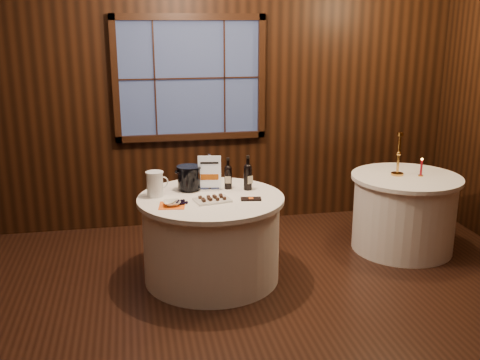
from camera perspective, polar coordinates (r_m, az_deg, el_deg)
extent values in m
plane|color=black|center=(4.30, -0.82, -15.54)|extent=(6.00, 6.00, 0.00)
cube|color=black|center=(6.20, -5.12, 8.91)|extent=(6.00, 0.02, 3.00)
cube|color=#374774|center=(6.15, -5.12, 10.26)|extent=(1.50, 0.01, 1.20)
cylinder|color=white|center=(5.03, -2.91, -6.10)|extent=(1.20, 1.20, 0.73)
cylinder|color=white|center=(4.90, -2.98, -1.92)|extent=(1.28, 1.28, 0.04)
cylinder|color=white|center=(5.89, 16.28, -3.38)|extent=(1.00, 1.00, 0.73)
cylinder|color=white|center=(5.78, 16.57, 0.22)|extent=(1.08, 1.08, 0.04)
cube|color=#B3B3BA|center=(5.08, -3.09, -0.92)|extent=(0.19, 0.12, 0.02)
cube|color=#B3B3BA|center=(5.03, -3.11, 0.89)|extent=(0.02, 0.02, 0.31)
cube|color=white|center=(5.02, -3.09, 0.85)|extent=(0.20, 0.04, 0.29)
cylinder|color=black|center=(5.09, -1.21, 0.12)|extent=(0.07, 0.07, 0.19)
sphere|color=black|center=(5.06, -1.22, 1.13)|extent=(0.07, 0.07, 0.07)
cylinder|color=black|center=(5.05, -1.22, 1.69)|extent=(0.03, 0.03, 0.08)
cylinder|color=black|center=(5.04, -1.22, 2.15)|extent=(0.03, 0.03, 0.02)
cube|color=beige|center=(5.06, -1.14, 0.01)|extent=(0.05, 0.01, 0.06)
cylinder|color=black|center=(5.06, 0.80, 0.12)|extent=(0.08, 0.08, 0.20)
sphere|color=black|center=(5.03, 0.80, 1.23)|extent=(0.08, 0.08, 0.08)
cylinder|color=black|center=(5.01, 0.80, 1.85)|extent=(0.03, 0.03, 0.09)
cylinder|color=black|center=(5.00, 0.81, 2.36)|extent=(0.03, 0.03, 0.02)
cube|color=beige|center=(5.02, 0.89, 0.00)|extent=(0.05, 0.02, 0.07)
cylinder|color=black|center=(5.08, -5.17, -0.89)|extent=(0.16, 0.16, 0.03)
cylinder|color=black|center=(5.05, -5.20, 0.23)|extent=(0.21, 0.21, 0.18)
cylinder|color=black|center=(5.03, -5.22, 1.31)|extent=(0.22, 0.22, 0.02)
cube|color=white|center=(4.76, -2.81, -2.06)|extent=(0.33, 0.25, 0.02)
cube|color=black|center=(4.80, 1.12, -1.93)|extent=(0.18, 0.11, 0.01)
cylinder|color=#3A2D15|center=(4.69, -6.80, -2.30)|extent=(0.07, 0.02, 0.03)
cylinder|color=white|center=(4.92, -8.64, -0.48)|extent=(0.14, 0.14, 0.21)
cylinder|color=white|center=(4.89, -8.69, 0.76)|extent=(0.16, 0.16, 0.01)
torus|color=white|center=(4.92, -7.79, -0.31)|extent=(0.10, 0.05, 0.11)
cube|color=orange|center=(4.68, -6.92, -2.59)|extent=(0.24, 0.24, 0.00)
imported|color=white|center=(4.67, -6.93, -2.36)|extent=(0.15, 0.15, 0.03)
cylinder|color=gold|center=(5.78, 15.68, 0.59)|extent=(0.12, 0.12, 0.02)
cylinder|color=gold|center=(5.73, 15.82, 2.51)|extent=(0.03, 0.03, 0.37)
cylinder|color=gold|center=(5.69, 15.98, 4.51)|extent=(0.06, 0.06, 0.03)
cylinder|color=gold|center=(5.80, 17.87, 0.43)|extent=(0.05, 0.05, 0.01)
cylinder|color=#A00C1A|center=(5.78, 17.94, 1.20)|extent=(0.02, 0.02, 0.15)
sphere|color=#FFB23F|center=(5.76, 18.01, 2.03)|extent=(0.02, 0.02, 0.02)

